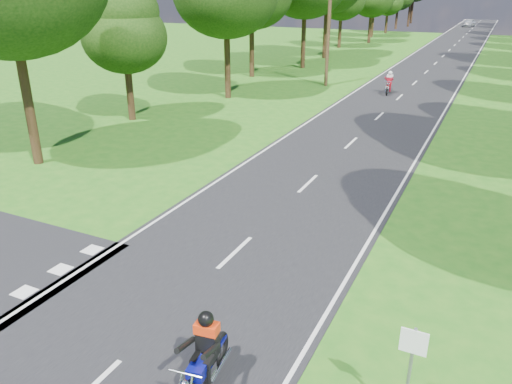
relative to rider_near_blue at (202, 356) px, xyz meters
The scene contains 8 objects.
ground 3.65m from the rider_near_blue, 124.00° to the left, with size 160.00×160.00×0.00m, color #216216.
main_road 52.99m from the rider_near_blue, 92.15° to the left, with size 7.00×140.00×0.02m, color black.
road_markings 51.13m from the rider_near_blue, 92.38° to the left, with size 7.40×140.00×0.01m.
telegraph_pole 32.12m from the rider_near_blue, 104.47° to the left, with size 1.20×0.26×8.00m.
road_sign 3.67m from the rider_near_blue, 14.89° to the left, with size 0.45×0.07×2.00m.
rider_near_blue is the anchor object (origin of this frame).
rider_far_red 29.98m from the rider_near_blue, 95.70° to the left, with size 0.62×1.87×1.56m, color #A10C0F, non-canonical shape.
distant_car 98.90m from the rider_near_blue, 91.71° to the left, with size 1.66×4.12×1.40m, color silver.
Camera 1 is at (6.06, -9.06, 7.13)m, focal length 35.00 mm.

